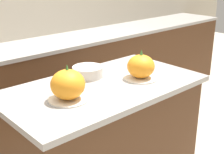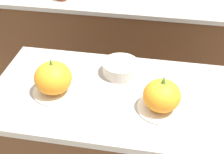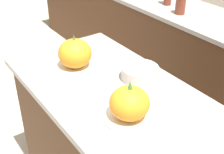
{
  "view_description": "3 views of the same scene",
  "coord_description": "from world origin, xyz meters",
  "px_view_note": "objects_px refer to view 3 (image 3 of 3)",
  "views": [
    {
      "loc": [
        -1.17,
        -1.36,
        1.61
      ],
      "look_at": [
        0.03,
        -0.04,
        0.96
      ],
      "focal_mm": 50.0,
      "sensor_mm": 36.0,
      "label": 1
    },
    {
      "loc": [
        0.21,
        -1.21,
        1.94
      ],
      "look_at": [
        -0.0,
        0.02,
        1.0
      ],
      "focal_mm": 50.0,
      "sensor_mm": 36.0,
      "label": 2
    },
    {
      "loc": [
        1.1,
        -0.77,
        1.79
      ],
      "look_at": [
        -0.02,
        0.02,
        0.96
      ],
      "focal_mm": 50.0,
      "sensor_mm": 36.0,
      "label": 3
    }
  ],
  "objects_px": {
    "mixing_bowl": "(140,73)",
    "pumpkin_cake_right": "(129,104)",
    "pumpkin_cake_left": "(75,54)",
    "bottle_short": "(181,3)"
  },
  "relations": [
    {
      "from": "pumpkin_cake_left",
      "to": "mixing_bowl",
      "type": "distance_m",
      "value": 0.38
    },
    {
      "from": "pumpkin_cake_left",
      "to": "mixing_bowl",
      "type": "bearing_deg",
      "value": 35.72
    },
    {
      "from": "pumpkin_cake_right",
      "to": "mixing_bowl",
      "type": "bearing_deg",
      "value": 132.63
    },
    {
      "from": "mixing_bowl",
      "to": "pumpkin_cake_right",
      "type": "bearing_deg",
      "value": -47.37
    },
    {
      "from": "pumpkin_cake_right",
      "to": "pumpkin_cake_left",
      "type": "bearing_deg",
      "value": 176.44
    },
    {
      "from": "bottle_short",
      "to": "mixing_bowl",
      "type": "distance_m",
      "value": 1.15
    },
    {
      "from": "pumpkin_cake_right",
      "to": "mixing_bowl",
      "type": "xyz_separation_m",
      "value": [
        -0.23,
        0.25,
        -0.04
      ]
    },
    {
      "from": "bottle_short",
      "to": "pumpkin_cake_left",
      "type": "bearing_deg",
      "value": -74.27
    },
    {
      "from": "pumpkin_cake_left",
      "to": "pumpkin_cake_right",
      "type": "relative_size",
      "value": 1.0
    },
    {
      "from": "bottle_short",
      "to": "mixing_bowl",
      "type": "height_order",
      "value": "bottle_short"
    }
  ]
}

